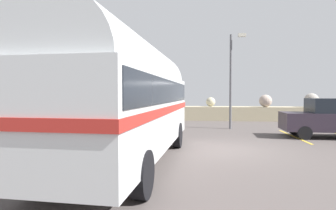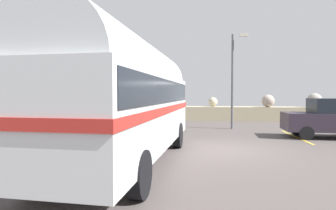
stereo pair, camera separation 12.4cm
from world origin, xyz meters
name	(u,v)px [view 2 (the right image)]	position (x,y,z in m)	size (l,w,h in m)	color
ground	(226,150)	(0.00, 0.00, 0.01)	(32.00, 26.00, 0.02)	#514947
breakwater	(216,112)	(0.30, 11.80, 0.69)	(31.36, 2.11, 2.50)	tan
vintage_coach	(128,95)	(-3.06, -2.41, 2.05)	(2.94, 8.72, 3.70)	black
parked_car_nearest	(332,118)	(5.15, 3.25, 0.97)	(4.18, 1.92, 1.86)	black
lamp_post	(234,75)	(1.00, 6.15, 3.19)	(0.89, 0.40, 5.59)	#5B5B60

